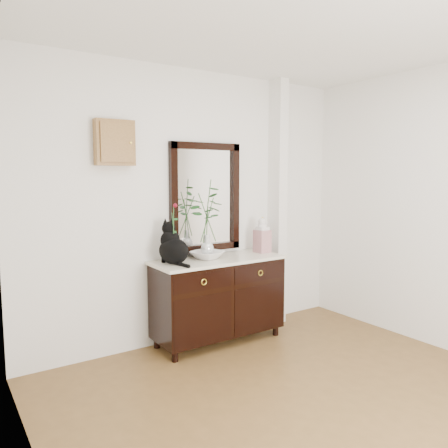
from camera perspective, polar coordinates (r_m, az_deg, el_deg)
ground_plane at (r=3.32m, az=15.75°, el=-24.17°), size 3.60×4.00×0.02m
wall_back at (r=4.41m, az=-3.61°, el=2.28°), size 3.60×0.04×2.70m
pilaster at (r=4.93m, az=6.98°, el=2.68°), size 0.12×0.20×2.70m
sideboard at (r=4.41m, az=-0.73°, el=-9.30°), size 1.33×0.52×0.82m
wall_mirror at (r=4.45m, az=-2.42°, el=3.48°), size 0.80×0.06×1.10m
key_cabinet at (r=4.01m, az=-14.10°, el=10.26°), size 0.35×0.10×0.40m
cat at (r=4.06m, az=-6.60°, el=-2.39°), size 0.33×0.38×0.40m
lotus_bowl at (r=4.29m, az=-2.20°, el=-4.06°), size 0.39×0.39×0.08m
vase_branches at (r=4.24m, az=-2.22°, el=0.80°), size 0.39×0.39×0.77m
bud_vase_rose at (r=4.05m, az=-6.60°, el=-1.19°), size 0.08×0.08×0.57m
ginger_jar at (r=4.64m, az=5.02°, el=-1.38°), size 0.15×0.15×0.38m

